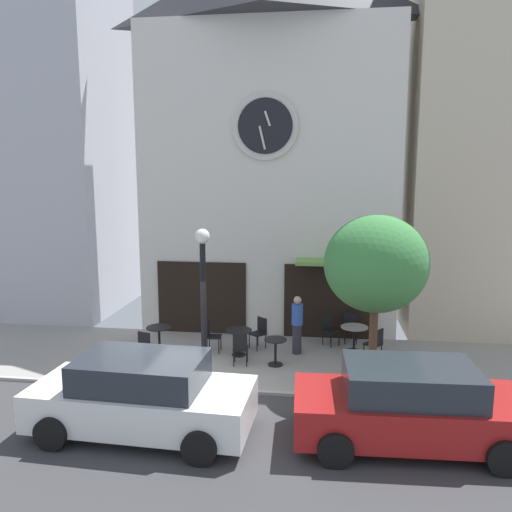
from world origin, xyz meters
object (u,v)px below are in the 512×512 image
object	(u,v)px
cafe_chair_facing_street	(147,344)
cafe_chair_right_end	(240,347)
cafe_table_leftmost	(239,337)
cafe_chair_near_lamp	(351,325)
cafe_table_center	(354,333)
cafe_chair_left_end	(260,330)
cafe_chair_mid_row	(329,328)
pedestrian_blue	(297,324)
street_lamp	(203,305)
parked_car_red	(409,406)
cafe_chair_outer	(376,342)
parked_car_white	(142,396)
street_tree	(376,264)
cafe_chair_curbside	(211,334)
cafe_table_center_right	(275,348)
cafe_table_rightmost	(159,334)

from	to	relation	value
cafe_chair_facing_street	cafe_chair_right_end	bearing A→B (deg)	3.70
cafe_table_leftmost	cafe_chair_near_lamp	size ratio (longest dim) A/B	0.83
cafe_table_center	cafe_chair_left_end	distance (m)	2.73
cafe_chair_right_end	cafe_chair_mid_row	bearing A→B (deg)	40.07
cafe_chair_right_end	pedestrian_blue	world-z (taller)	pedestrian_blue
cafe_table_leftmost	cafe_chair_right_end	bearing A→B (deg)	-77.43
street_lamp	cafe_chair_facing_street	xyz separation A→B (m)	(-1.79, 0.84, -1.39)
cafe_chair_facing_street	parked_car_red	bearing A→B (deg)	-27.56
cafe_chair_near_lamp	pedestrian_blue	bearing A→B (deg)	-142.10
parked_car_red	cafe_chair_right_end	bearing A→B (deg)	137.55
cafe_table_center	cafe_chair_outer	size ratio (longest dim) A/B	0.86
street_lamp	cafe_chair_near_lamp	world-z (taller)	street_lamp
cafe_table_leftmost	cafe_chair_left_end	size ratio (longest dim) A/B	0.83
parked_car_white	street_tree	bearing A→B (deg)	32.54
cafe_chair_curbside	cafe_chair_near_lamp	bearing A→B (deg)	19.01
cafe_table_center_right	street_tree	bearing A→B (deg)	-18.95
cafe_chair_facing_street	cafe_chair_near_lamp	bearing A→B (deg)	24.30
cafe_table_center_right	cafe_chair_facing_street	world-z (taller)	cafe_chair_facing_street
street_lamp	cafe_table_center	world-z (taller)	street_lamp
cafe_chair_curbside	cafe_chair_mid_row	size ratio (longest dim) A/B	1.00
street_tree	cafe_chair_right_end	distance (m)	4.20
cafe_chair_outer	street_lamp	bearing A→B (deg)	-156.97
cafe_chair_left_end	cafe_chair_curbside	distance (m)	1.43
cafe_table_rightmost	cafe_table_leftmost	size ratio (longest dim) A/B	1.02
cafe_chair_left_end	cafe_chair_near_lamp	distance (m)	2.82
cafe_table_center	pedestrian_blue	world-z (taller)	pedestrian_blue
street_lamp	cafe_chair_curbside	bearing A→B (deg)	97.73
pedestrian_blue	cafe_table_rightmost	bearing A→B (deg)	-173.52
cafe_table_rightmost	cafe_chair_outer	xyz separation A→B (m)	(6.05, 0.16, -0.01)
cafe_chair_facing_street	cafe_chair_outer	xyz separation A→B (m)	(6.13, 1.00, 0.00)
street_lamp	parked_car_red	distance (m)	5.26
street_lamp	cafe_table_rightmost	world-z (taller)	street_lamp
parked_car_white	cafe_table_center	bearing A→B (deg)	49.55
cafe_table_center_right	parked_car_white	distance (m)	4.48
parked_car_white	cafe_table_rightmost	bearing A→B (deg)	104.15
street_tree	cafe_chair_mid_row	bearing A→B (deg)	110.64
cafe_chair_left_end	street_tree	bearing A→B (deg)	-35.01
street_lamp	cafe_table_leftmost	world-z (taller)	street_lamp
cafe_table_center_right	cafe_chair_curbside	xyz separation A→B (m)	(-1.93, 0.79, 0.06)
cafe_chair_left_end	cafe_chair_facing_street	xyz separation A→B (m)	(-2.86, -1.61, 0.00)
cafe_chair_mid_row	street_tree	bearing A→B (deg)	-69.36
cafe_chair_left_end	cafe_chair_mid_row	distance (m)	2.09
cafe_table_center_right	parked_car_red	size ratio (longest dim) A/B	0.17
cafe_chair_mid_row	cafe_chair_near_lamp	bearing A→B (deg)	28.38
cafe_table_center	parked_car_red	size ratio (longest dim) A/B	0.18
street_lamp	cafe_chair_outer	xyz separation A→B (m)	(4.34, 1.84, -1.39)
cafe_table_center	cafe_chair_right_end	bearing A→B (deg)	-153.94
cafe_table_center	parked_car_white	size ratio (longest dim) A/B	0.18
cafe_chair_mid_row	pedestrian_blue	size ratio (longest dim) A/B	0.54
cafe_table_rightmost	cafe_chair_outer	distance (m)	6.05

